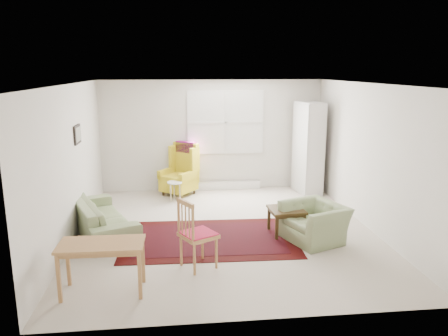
{
  "coord_description": "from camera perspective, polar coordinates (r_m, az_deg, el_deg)",
  "views": [
    {
      "loc": [
        -0.81,
        -7.05,
        2.74
      ],
      "look_at": [
        0.0,
        0.3,
        1.05
      ],
      "focal_mm": 35.0,
      "sensor_mm": 36.0,
      "label": 1
    }
  ],
  "objects": [
    {
      "name": "desk",
      "position": [
        5.75,
        -15.56,
        -12.43
      ],
      "size": [
        1.05,
        0.54,
        0.66
      ],
      "primitive_type": null,
      "rotation": [
        0.0,
        0.0,
        -0.02
      ],
      "color": "#AF7C46",
      "rests_on": "ground"
    },
    {
      "name": "wingback_chair",
      "position": [
        9.65,
        -5.99,
        -0.16
      ],
      "size": [
        0.96,
        0.96,
        1.15
      ],
      "primitive_type": null,
      "rotation": [
        0.0,
        0.0,
        -0.67
      ],
      "color": "gold",
      "rests_on": "ground"
    },
    {
      "name": "cabinet",
      "position": [
        9.87,
        10.98,
        2.57
      ],
      "size": [
        0.54,
        0.86,
        2.03
      ],
      "primitive_type": null,
      "rotation": [
        0.0,
        0.0,
        0.14
      ],
      "color": "silver",
      "rests_on": "ground"
    },
    {
      "name": "rug",
      "position": [
        7.27,
        -1.91,
        -9.16
      ],
      "size": [
        2.86,
        1.89,
        0.03
      ],
      "primitive_type": null,
      "rotation": [
        0.0,
        0.0,
        -0.03
      ],
      "color": "black",
      "rests_on": "ground"
    },
    {
      "name": "armchair",
      "position": [
        7.25,
        11.71,
        -6.51
      ],
      "size": [
        1.11,
        1.18,
        0.73
      ],
      "primitive_type": "imported",
      "rotation": [
        0.0,
        0.0,
        -1.2
      ],
      "color": "#7C8D5E",
      "rests_on": "ground"
    },
    {
      "name": "coffee_table",
      "position": [
        7.48,
        8.1,
        -6.88
      ],
      "size": [
        0.59,
        0.59,
        0.45
      ],
      "primitive_type": null,
      "rotation": [
        0.0,
        0.0,
        0.07
      ],
      "color": "#3C2912",
      "rests_on": "ground"
    },
    {
      "name": "sofa",
      "position": [
        7.68,
        -15.71,
        -5.38
      ],
      "size": [
        1.49,
        2.12,
        0.8
      ],
      "primitive_type": "imported",
      "rotation": [
        0.0,
        0.0,
        1.97
      ],
      "color": "#7C8D5E",
      "rests_on": "ground"
    },
    {
      "name": "desk_chair",
      "position": [
        6.14,
        -3.36,
        -8.49
      ],
      "size": [
        0.6,
        0.6,
        1.01
      ],
      "primitive_type": null,
      "rotation": [
        0.0,
        0.0,
        2.08
      ],
      "color": "#AF7C46",
      "rests_on": "ground"
    },
    {
      "name": "stool",
      "position": [
        9.3,
        -6.43,
        -3.01
      ],
      "size": [
        0.41,
        0.41,
        0.42
      ],
      "primitive_type": null,
      "rotation": [
        0.0,
        0.0,
        -0.41
      ],
      "color": "white",
      "rests_on": "ground"
    },
    {
      "name": "room",
      "position": [
        7.46,
        0.22,
        1.4
      ],
      "size": [
        5.04,
        5.54,
        2.51
      ],
      "color": "beige",
      "rests_on": "ground"
    }
  ]
}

